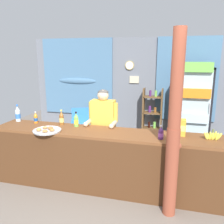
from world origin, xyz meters
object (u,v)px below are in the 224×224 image
Objects in this scene: stall_counter at (106,157)px; banana_bunch at (213,136)px; plastic_lawn_chair at (81,124)px; snack_box_choco_powder at (179,127)px; soda_bottle_orange_soda at (36,118)px; timber_post at (174,132)px; drink_fridge at (195,102)px; soda_bottle_iced_tea at (62,118)px; shopkeeper at (103,122)px; bottle_shelf_rack at (152,114)px; soda_bottle_grape_soda at (161,133)px; soda_bottle_lime_soda at (76,120)px; soda_bottle_water at (18,114)px; pastry_tray at (47,130)px.

stall_counter is 14.27× the size of banana_bunch.
snack_box_choco_powder is at bearing -36.81° from plastic_lawn_chair.
soda_bottle_orange_soda is 2.40m from snack_box_choco_powder.
timber_post is 1.23× the size of drink_fridge.
plastic_lawn_chair is 3.31× the size of soda_bottle_iced_tea.
timber_post is 3.15m from plastic_lawn_chair.
shopkeeper is 1.77m from banana_bunch.
stall_counter is at bearing -58.20° from plastic_lawn_chair.
bottle_shelf_rack is 6.59× the size of soda_bottle_grape_soda.
stall_counter is at bearing -179.39° from soda_bottle_grape_soda.
drink_fridge is 7.95× the size of soda_bottle_lime_soda.
snack_box_choco_powder is at bearing 44.44° from soda_bottle_grape_soda.
soda_bottle_iced_tea reaches higher than soda_bottle_lime_soda.
bottle_shelf_rack is at bearing 50.30° from soda_bottle_orange_soda.
soda_bottle_grape_soda is at bearing -135.56° from snack_box_choco_powder.
soda_bottle_water is (-1.72, 0.32, 0.49)m from stall_counter.
soda_bottle_iced_tea is at bearing -0.26° from soda_bottle_water.
timber_post is at bearing -60.89° from soda_bottle_grape_soda.
drink_fridge is at bearing 7.94° from plastic_lawn_chair.
banana_bunch is at bearing -87.73° from drink_fridge.
banana_bunch is at bearing 39.65° from timber_post.
soda_bottle_iced_tea is at bearing 160.03° from stall_counter.
soda_bottle_iced_tea is (-1.84, 0.61, -0.10)m from timber_post.
pastry_tray is (-2.34, -2.36, -0.11)m from drink_fridge.
stall_counter is 1.00m from pastry_tray.
plastic_lawn_chair is 2.84m from snack_box_choco_powder.
soda_bottle_iced_tea is at bearing 82.32° from pastry_tray.
soda_bottle_grape_soda is (1.67, -0.31, -0.03)m from soda_bottle_iced_tea.
soda_bottle_water is 1.26× the size of snack_box_choco_powder.
soda_bottle_water is 0.70× the size of pastry_tray.
snack_box_choco_powder is (0.57, -2.26, 0.38)m from bottle_shelf_rack.
timber_post is 1.83× the size of bottle_shelf_rack.
plastic_lawn_chair is 2.07m from pastry_tray.
soda_bottle_lime_soda is at bearing 159.74° from timber_post.
stall_counter is 18.37× the size of soda_bottle_orange_soda.
timber_post reaches higher than soda_bottle_iced_tea.
bottle_shelf_rack is at bearing 97.46° from soda_bottle_grape_soda.
snack_box_choco_powder is (2.76, -0.08, -0.01)m from soda_bottle_water.
drink_fridge is 9.81× the size of soda_bottle_grape_soda.
soda_bottle_water is 0.90m from pastry_tray.
soda_bottle_water is at bearing -170.55° from shopkeeper.
banana_bunch is (0.70, 0.14, -0.03)m from soda_bottle_grape_soda.
snack_box_choco_powder is at bearing -100.53° from drink_fridge.
bottle_shelf_rack is 5.02× the size of banana_bunch.
pastry_tray is at bearing -26.90° from soda_bottle_water.
soda_bottle_orange_soda is (0.37, -0.02, -0.04)m from soda_bottle_water.
snack_box_choco_powder is 0.48m from banana_bunch.
plastic_lawn_chair is 0.56× the size of shopkeeper.
stall_counter is at bearing -10.54° from soda_bottle_water.
plastic_lawn_chair is 2.80m from soda_bottle_grape_soda.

